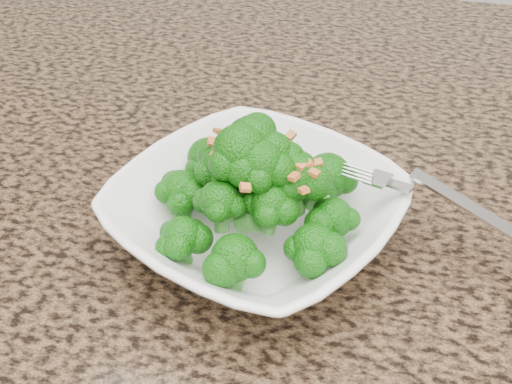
% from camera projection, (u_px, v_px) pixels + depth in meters
% --- Properties ---
extents(granite_counter, '(1.64, 1.04, 0.03)m').
position_uv_depth(granite_counter, '(291.00, 227.00, 0.56)').
color(granite_counter, brown).
rests_on(granite_counter, cabinet).
extents(bowl, '(0.29, 0.29, 0.05)m').
position_uv_depth(bowl, '(256.00, 215.00, 0.51)').
color(bowl, white).
rests_on(bowl, granite_counter).
extents(broccoli_pile, '(0.19, 0.19, 0.07)m').
position_uv_depth(broccoli_pile, '(256.00, 152.00, 0.47)').
color(broccoli_pile, '#13660B').
rests_on(broccoli_pile, bowl).
extents(garlic_topping, '(0.11, 0.11, 0.01)m').
position_uv_depth(garlic_topping, '(256.00, 108.00, 0.45)').
color(garlic_topping, '#CC7231').
rests_on(garlic_topping, broccoli_pile).
extents(fork, '(0.16, 0.09, 0.01)m').
position_uv_depth(fork, '(405.00, 187.00, 0.49)').
color(fork, silver).
rests_on(fork, bowl).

